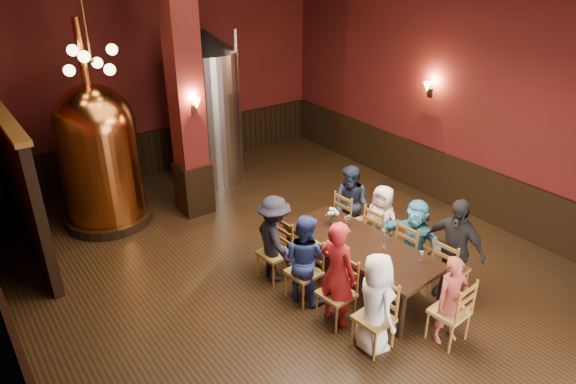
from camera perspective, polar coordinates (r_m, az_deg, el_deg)
room at (r=7.28m, az=0.60°, el=5.83°), size 10.00×10.02×4.50m
wainscot_right at (r=10.63m, az=17.95°, el=1.10°), size 0.08×9.90×1.00m
wainscot_back at (r=12.00m, az=-13.77°, el=4.52°), size 7.90×0.08×1.00m
wainscot_left at (r=6.96m, az=-27.78°, el=-15.53°), size 0.08×9.90×1.00m
column at (r=9.44m, az=-11.26°, el=10.14°), size 0.58×0.58×4.50m
partition at (r=9.43m, az=-27.79°, el=0.66°), size 0.22×3.50×2.40m
pendant_cluster at (r=8.84m, az=-21.05°, el=13.54°), size 0.90×0.90×1.70m
sconce_wall at (r=10.48m, az=15.54°, el=11.00°), size 0.20×0.20×0.36m
sconce_column at (r=9.20m, az=-10.41°, el=9.46°), size 0.20×0.20×0.36m
dining_table at (r=7.73m, az=8.13°, el=-6.11°), size 1.19×2.47×0.75m
chair_0 at (r=6.82m, az=9.53°, el=-13.64°), size 0.50×0.50×0.92m
person_0 at (r=6.67m, az=9.68°, el=-12.08°), size 0.59×0.77×1.39m
chair_1 at (r=7.15m, az=5.39°, el=-11.15°), size 0.50×0.50×0.92m
person_1 at (r=6.96m, az=5.50°, el=-9.01°), size 0.47×0.63×1.57m
chair_2 at (r=7.53m, az=1.76°, el=-8.88°), size 0.50×0.50×0.92m
person_2 at (r=7.40m, az=1.78°, el=-7.40°), size 0.57×0.75×1.39m
chair_3 at (r=7.95m, az=-1.52°, el=-6.78°), size 0.50×0.50×0.92m
person_3 at (r=7.82m, az=-1.54°, el=-5.26°), size 0.65×0.98×1.41m
chair_4 at (r=7.98m, az=17.57°, el=-8.05°), size 0.50×0.50×0.92m
person_4 at (r=7.80m, az=17.90°, el=-5.99°), size 0.55×0.99×1.59m
chair_5 at (r=8.27m, az=13.70°, el=-6.19°), size 0.50×0.50×0.92m
person_5 at (r=8.17m, az=13.84°, el=-5.05°), size 0.57×1.26×1.31m
chair_6 at (r=8.59m, az=10.19°, el=-4.48°), size 0.50×0.50×0.92m
person_6 at (r=8.50m, az=10.29°, el=-3.38°), size 0.55×0.71×1.30m
chair_7 at (r=8.96m, az=6.91°, el=-2.85°), size 0.50×0.50×0.92m
person_7 at (r=8.85m, az=7.00°, el=-1.46°), size 0.50×0.75×1.41m
chair_8 at (r=7.15m, az=17.50°, el=-12.49°), size 0.50×0.50×0.92m
person_8 at (r=7.05m, az=17.69°, el=-11.41°), size 0.52×0.42×1.26m
copper_kettle at (r=9.76m, az=-20.23°, el=3.93°), size 1.61×1.61×3.70m
steel_vessel at (r=10.99m, az=-8.79°, el=9.18°), size 1.50×1.50×3.24m
rose_vase at (r=8.03m, az=5.10°, el=-2.46°), size 0.18×0.18×0.30m
wine_glass_0 at (r=8.10m, az=4.33°, el=-3.09°), size 0.07×0.07×0.17m
wine_glass_1 at (r=8.06m, az=6.49°, el=-3.35°), size 0.07×0.07×0.17m
wine_glass_2 at (r=7.41m, az=14.62°, el=-6.99°), size 0.07×0.07×0.17m
wine_glass_3 at (r=7.70m, az=5.28°, el=-4.81°), size 0.07×0.07×0.17m
wine_glass_4 at (r=7.80m, az=10.62°, el=-4.75°), size 0.07×0.07×0.17m
wine_glass_5 at (r=7.78m, az=5.01°, el=-4.42°), size 0.07×0.07×0.17m
wine_glass_6 at (r=8.11m, az=6.85°, el=-3.15°), size 0.07×0.07×0.17m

